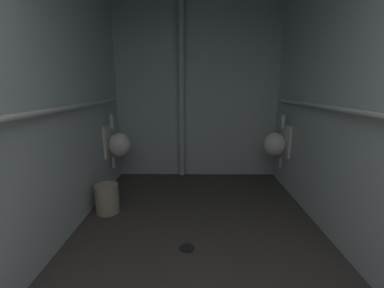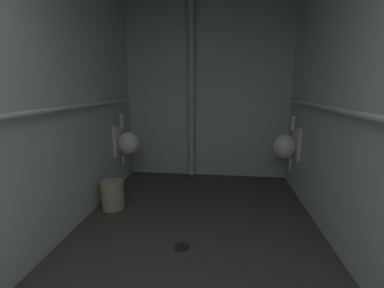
{
  "view_description": "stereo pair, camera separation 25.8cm",
  "coord_description": "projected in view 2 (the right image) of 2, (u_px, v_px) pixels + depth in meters",
  "views": [
    {
      "loc": [
        -0.04,
        -0.21,
        1.45
      ],
      "look_at": [
        -0.07,
        2.31,
        0.87
      ],
      "focal_mm": 24.07,
      "sensor_mm": 36.0,
      "label": 1
    },
    {
      "loc": [
        0.22,
        -0.21,
        1.45
      ],
      "look_at": [
        -0.07,
        2.31,
        0.87
      ],
      "focal_mm": 24.07,
      "sensor_mm": 36.0,
      "label": 2
    }
  ],
  "objects": [
    {
      "name": "waste_bin",
      "position": [
        113.0,
        195.0,
        3.07
      ],
      "size": [
        0.27,
        0.27,
        0.34
      ],
      "primitive_type": "cylinder",
      "color": "#9E937A",
      "rests_on": "ground"
    },
    {
      "name": "wall_left",
      "position": [
        49.0,
        100.0,
        2.25
      ],
      "size": [
        0.06,
        3.96,
        2.65
      ],
      "primitive_type": "cube",
      "color": "#ABBBBB",
      "rests_on": "ground"
    },
    {
      "name": "floor",
      "position": [
        194.0,
        247.0,
        2.42
      ],
      "size": [
        2.64,
        3.96,
        0.08
      ],
      "primitive_type": "cube",
      "color": "#383330",
      "rests_on": "ground"
    },
    {
      "name": "urinal_left_mid",
      "position": [
        127.0,
        142.0,
        3.7
      ],
      "size": [
        0.32,
        0.3,
        0.76
      ],
      "color": "silver"
    },
    {
      "name": "supply_pipe_right",
      "position": [
        346.0,
        112.0,
        2.02
      ],
      "size": [
        0.06,
        3.22,
        0.06
      ],
      "color": "#B2B2B2"
    },
    {
      "name": "floor_drain",
      "position": [
        182.0,
        247.0,
        2.35
      ],
      "size": [
        0.14,
        0.14,
        0.01
      ],
      "primitive_type": "cylinder",
      "color": "black",
      "rests_on": "ground"
    },
    {
      "name": "supply_pipe_left",
      "position": [
        60.0,
        109.0,
        2.28
      ],
      "size": [
        0.06,
        3.14,
        0.06
      ],
      "color": "#B2B2B2"
    },
    {
      "name": "wall_back",
      "position": [
        207.0,
        93.0,
        4.0
      ],
      "size": [
        2.64,
        0.06,
        2.65
      ],
      "primitive_type": "cube",
      "color": "#ABBBBB",
      "rests_on": "ground"
    },
    {
      "name": "standpipe_back_wall",
      "position": [
        191.0,
        94.0,
        3.92
      ],
      "size": [
        0.09,
        0.09,
        2.6
      ],
      "primitive_type": "cylinder",
      "color": "#ABBBBB",
      "rests_on": "ground"
    },
    {
      "name": "urinal_right_mid",
      "position": [
        286.0,
        146.0,
        3.5
      ],
      "size": [
        0.32,
        0.3,
        0.76
      ],
      "color": "silver"
    },
    {
      "name": "wall_right",
      "position": [
        361.0,
        102.0,
        1.97
      ],
      "size": [
        0.06,
        3.96,
        2.65
      ],
      "primitive_type": "cube",
      "color": "#ABBBBB",
      "rests_on": "ground"
    }
  ]
}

